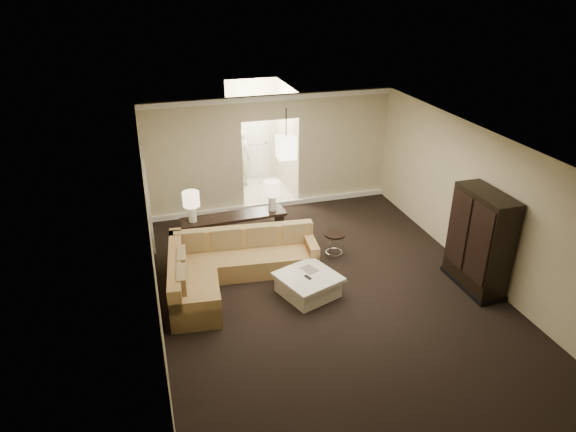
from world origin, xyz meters
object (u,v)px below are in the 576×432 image
object	(u,v)px
drink_table	(335,240)
person	(240,154)
sectional_sofa	(229,266)
coffee_table	(308,284)
armoire	(479,243)
console_table	(234,230)

from	to	relation	value
drink_table	person	size ratio (longest dim) A/B	0.30
sectional_sofa	coffee_table	xyz separation A→B (m)	(1.30, -0.83, -0.13)
armoire	drink_table	xyz separation A→B (m)	(-2.10, 1.76, -0.53)
coffee_table	person	size ratio (longest dim) A/B	0.71
console_table	armoire	world-z (taller)	armoire
drink_table	console_table	bearing A→B (deg)	157.41
coffee_table	drink_table	bearing A→B (deg)	50.19
console_table	drink_table	bearing A→B (deg)	-25.03
console_table	drink_table	world-z (taller)	console_table
coffee_table	person	xyz separation A→B (m)	(-0.08, 5.55, 0.69)
coffee_table	armoire	size ratio (longest dim) A/B	0.66
sectional_sofa	person	bearing A→B (deg)	81.45
person	sectional_sofa	bearing A→B (deg)	97.65
armoire	person	xyz separation A→B (m)	(-3.14, 6.16, -0.02)
sectional_sofa	drink_table	distance (m)	2.28
coffee_table	console_table	world-z (taller)	console_table
console_table	armoire	distance (m)	4.79
sectional_sofa	console_table	xyz separation A→B (m)	(0.33, 1.12, 0.16)
console_table	drink_table	distance (m)	2.09
sectional_sofa	console_table	size ratio (longest dim) A/B	1.39
sectional_sofa	person	size ratio (longest dim) A/B	1.70
coffee_table	armoire	bearing A→B (deg)	-11.29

